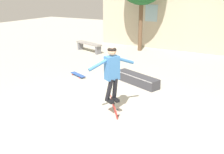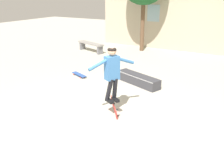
{
  "view_description": "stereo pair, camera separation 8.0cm",
  "coord_description": "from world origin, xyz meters",
  "px_view_note": "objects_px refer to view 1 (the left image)",
  "views": [
    {
      "loc": [
        3.07,
        -4.78,
        3.02
      ],
      "look_at": [
        0.18,
        0.31,
        1.02
      ],
      "focal_mm": 40.0,
      "sensor_mm": 36.0,
      "label": 1
    },
    {
      "loc": [
        3.14,
        -4.74,
        3.02
      ],
      "look_at": [
        0.18,
        0.31,
        1.02
      ],
      "focal_mm": 40.0,
      "sensor_mm": 36.0,
      "label": 2
    }
  ],
  "objects_px": {
    "park_bench": "(89,45)",
    "skateboard_resting": "(78,75)",
    "skater": "(112,70)",
    "skateboard_flipping": "(114,107)",
    "skate_ledge": "(137,79)"
  },
  "relations": [
    {
      "from": "park_bench",
      "to": "skate_ledge",
      "type": "height_order",
      "value": "park_bench"
    },
    {
      "from": "skate_ledge",
      "to": "skateboard_flipping",
      "type": "height_order",
      "value": "skateboard_flipping"
    },
    {
      "from": "skateboard_resting",
      "to": "skateboard_flipping",
      "type": "bearing_deg",
      "value": 164.63
    },
    {
      "from": "skate_ledge",
      "to": "skateboard_resting",
      "type": "bearing_deg",
      "value": -150.68
    },
    {
      "from": "park_bench",
      "to": "skateboard_flipping",
      "type": "relative_size",
      "value": 2.87
    },
    {
      "from": "park_bench",
      "to": "skateboard_resting",
      "type": "xyz_separation_m",
      "value": [
        1.97,
        -3.6,
        -0.29
      ]
    },
    {
      "from": "skater",
      "to": "skateboard_resting",
      "type": "height_order",
      "value": "skater"
    },
    {
      "from": "skater",
      "to": "park_bench",
      "type": "bearing_deg",
      "value": 158.47
    },
    {
      "from": "skater",
      "to": "skateboard_flipping",
      "type": "bearing_deg",
      "value": 88.66
    },
    {
      "from": "park_bench",
      "to": "skateboard_resting",
      "type": "distance_m",
      "value": 4.11
    },
    {
      "from": "skater",
      "to": "skateboard_flipping",
      "type": "relative_size",
      "value": 2.28
    },
    {
      "from": "skate_ledge",
      "to": "skater",
      "type": "bearing_deg",
      "value": -60.78
    },
    {
      "from": "park_bench",
      "to": "skateboard_resting",
      "type": "height_order",
      "value": "park_bench"
    },
    {
      "from": "skate_ledge",
      "to": "skateboard_flipping",
      "type": "distance_m",
      "value": 2.37
    },
    {
      "from": "skateboard_flipping",
      "to": "skateboard_resting",
      "type": "height_order",
      "value": "skateboard_flipping"
    }
  ]
}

